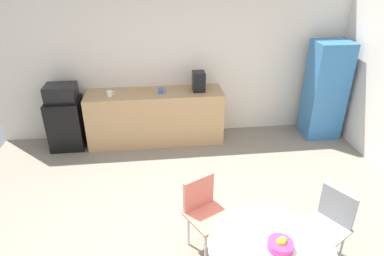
{
  "coord_description": "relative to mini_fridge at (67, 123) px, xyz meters",
  "views": [
    {
      "loc": [
        -0.36,
        -2.66,
        2.95
      ],
      "look_at": [
        0.09,
        1.21,
        0.95
      ],
      "focal_mm": 32.09,
      "sensor_mm": 36.0,
      "label": 1
    }
  ],
  "objects": [
    {
      "name": "locker_cabinet",
      "position": [
        4.39,
        -0.1,
        0.42
      ],
      "size": [
        0.6,
        0.5,
        1.68
      ],
      "primitive_type": "cube",
      "color": "#3372B2",
      "rests_on": "ground_plane"
    },
    {
      "name": "coffee_maker",
      "position": [
        2.21,
        0.0,
        0.64
      ],
      "size": [
        0.2,
        0.24,
        0.32
      ],
      "primitive_type": "cube",
      "color": "black",
      "rests_on": "counter_block"
    },
    {
      "name": "counter_block",
      "position": [
        1.48,
        0.0,
        0.03
      ],
      "size": [
        2.26,
        0.6,
        0.9
      ],
      "primitive_type": "cube",
      "color": "tan",
      "rests_on": "ground_plane"
    },
    {
      "name": "mug_white",
      "position": [
        0.77,
        -0.09,
        0.53
      ],
      "size": [
        0.13,
        0.08,
        0.09
      ],
      "color": "white",
      "rests_on": "counter_block"
    },
    {
      "name": "chair_gray",
      "position": [
        3.2,
        -2.8,
        0.11
      ],
      "size": [
        0.58,
        0.58,
        0.83
      ],
      "color": "silver",
      "rests_on": "ground_plane"
    },
    {
      "name": "chair_coral",
      "position": [
        1.94,
        -2.45,
        0.11
      ],
      "size": [
        0.57,
        0.57,
        0.83
      ],
      "color": "silver",
      "rests_on": "ground_plane"
    },
    {
      "name": "mug_green",
      "position": [
        1.59,
        -0.06,
        0.53
      ],
      "size": [
        0.13,
        0.08,
        0.09
      ],
      "color": "#3F66BF",
      "rests_on": "counter_block"
    },
    {
      "name": "ground_plane",
      "position": [
        1.84,
        -2.65,
        -0.42
      ],
      "size": [
        6.0,
        6.0,
        0.0
      ],
      "primitive_type": "plane",
      "color": "gray"
    },
    {
      "name": "microwave",
      "position": [
        0.0,
        0.0,
        0.55
      ],
      "size": [
        0.48,
        0.38,
        0.26
      ],
      "primitive_type": "cube",
      "color": "black",
      "rests_on": "mini_fridge"
    },
    {
      "name": "mini_fridge",
      "position": [
        0.0,
        0.0,
        0.0
      ],
      "size": [
        0.54,
        0.54,
        0.83
      ],
      "primitive_type": "cube",
      "color": "black",
      "rests_on": "ground_plane"
    },
    {
      "name": "fruit_bowl",
      "position": [
        2.45,
        -3.33,
        0.38
      ],
      "size": [
        0.22,
        0.22,
        0.11
      ],
      "color": "#D8338C",
      "rests_on": "round_table"
    },
    {
      "name": "wall_back",
      "position": [
        1.84,
        0.35,
        0.88
      ],
      "size": [
        6.0,
        0.1,
        2.6
      ],
      "primitive_type": "cube",
      "color": "silver",
      "rests_on": "ground_plane"
    }
  ]
}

